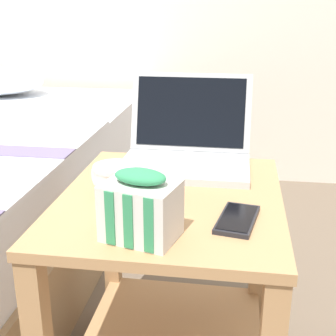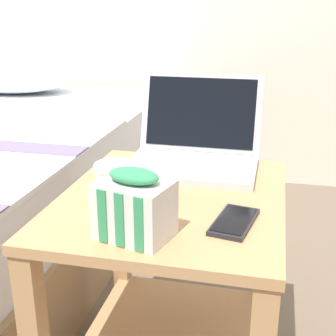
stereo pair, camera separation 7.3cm
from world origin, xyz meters
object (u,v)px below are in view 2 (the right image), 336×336
at_px(snack_bag, 134,207).
at_px(mug_front_left, 115,180).
at_px(laptop, 194,148).
at_px(cell_phone, 234,221).

bearing_deg(snack_bag, mug_front_left, 121.06).
distance_m(laptop, snack_bag, 0.42).
xyz_separation_m(laptop, snack_bag, (-0.03, -0.42, 0.01)).
relative_size(mug_front_left, snack_bag, 0.76).
bearing_deg(mug_front_left, snack_bag, -58.94).
distance_m(laptop, mug_front_left, 0.30).
distance_m(mug_front_left, cell_phone, 0.27).
height_order(mug_front_left, cell_phone, mug_front_left).
height_order(laptop, snack_bag, laptop).
height_order(laptop, cell_phone, laptop).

